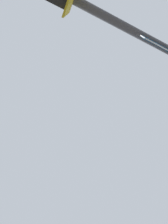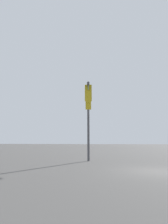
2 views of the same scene
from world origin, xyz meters
TOP-DOWN VIEW (x-y plane):
  - ground_plane at (0.00, 0.00)m, footprint 400.00×400.00m
  - signal_pole_near at (-3.19, -5.49)m, footprint 5.94×1.70m

SIDE VIEW (x-z plane):
  - ground_plane at x=0.00m, z-range 0.00..0.00m
  - signal_pole_near at x=-3.19m, z-range 1.44..8.25m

